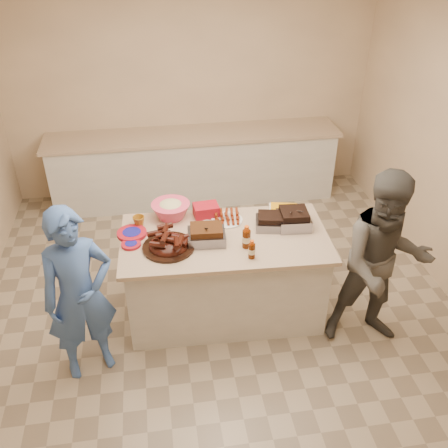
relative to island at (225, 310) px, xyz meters
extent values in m
cube|color=#47230F|center=(-0.16, -0.05, 0.85)|extent=(0.33, 0.26, 0.10)
cube|color=black|center=(0.42, 0.09, 0.85)|extent=(0.30, 0.27, 0.08)
cube|color=gray|center=(0.63, 0.07, 0.85)|extent=(0.29, 0.29, 0.11)
cylinder|color=silver|center=(0.06, 0.25, 0.85)|extent=(0.29, 0.29, 0.05)
cube|color=orange|center=(0.60, 0.29, 0.85)|extent=(0.31, 0.25, 0.07)
cylinder|color=#451902|center=(0.17, -0.33, 0.85)|extent=(0.06, 0.06, 0.17)
cylinder|color=#451902|center=(0.15, -0.17, 0.85)|extent=(0.07, 0.07, 0.21)
cylinder|color=gold|center=(-0.06, 0.09, 0.85)|extent=(0.05, 0.05, 0.13)
imported|color=silver|center=(-0.13, 0.16, 0.85)|extent=(0.14, 0.05, 0.14)
cylinder|color=maroon|center=(-0.79, 0.15, 0.85)|extent=(0.27, 0.27, 0.03)
cylinder|color=maroon|center=(-0.80, -0.01, 0.85)|extent=(0.17, 0.17, 0.02)
imported|color=#9A6317|center=(-0.73, 0.29, 0.85)|extent=(0.11, 0.10, 0.11)
cube|color=maroon|center=(-0.12, 0.37, 0.85)|extent=(0.24, 0.19, 0.11)
imported|color=#3D61A8|center=(-1.20, -0.49, 0.00)|extent=(1.04, 1.62, 0.36)
imported|color=#524F49|center=(1.22, -0.52, 0.00)|extent=(0.99, 1.71, 0.61)
camera|label=1|loc=(-0.55, -3.50, 3.28)|focal=40.00mm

